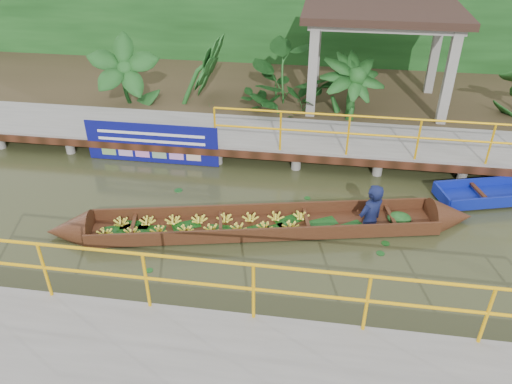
# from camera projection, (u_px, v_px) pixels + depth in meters

# --- Properties ---
(ground) EXTENTS (80.00, 80.00, 0.00)m
(ground) POSITION_uv_depth(u_px,v_px,m) (238.00, 228.00, 10.41)
(ground) COLOR #31371B
(ground) RESTS_ON ground
(land_strip) EXTENTS (30.00, 8.00, 0.45)m
(land_strip) POSITION_uv_depth(u_px,v_px,m) (277.00, 91.00, 16.59)
(land_strip) COLOR #372D1B
(land_strip) RESTS_ON ground
(far_dock) EXTENTS (16.00, 2.06, 1.66)m
(far_dock) POSITION_uv_depth(u_px,v_px,m) (261.00, 136.00, 13.03)
(far_dock) COLOR slate
(far_dock) RESTS_ON ground
(pavilion) EXTENTS (4.40, 3.00, 3.00)m
(pavilion) POSITION_uv_depth(u_px,v_px,m) (382.00, 22.00, 13.83)
(pavilion) COLOR slate
(pavilion) RESTS_ON ground
(foliage_backdrop) EXTENTS (30.00, 0.80, 4.00)m
(foliage_backdrop) POSITION_uv_depth(u_px,v_px,m) (286.00, 18.00, 17.74)
(foliage_backdrop) COLOR #123912
(foliage_backdrop) RESTS_ON ground
(vendor_boat) EXTENTS (8.81, 2.67, 2.16)m
(vendor_boat) POSITION_uv_depth(u_px,v_px,m) (283.00, 217.00, 10.25)
(vendor_boat) COLOR #3A1D10
(vendor_boat) RESTS_ON ground
(blue_banner) EXTENTS (3.41, 0.04, 1.07)m
(blue_banner) POSITION_uv_depth(u_px,v_px,m) (152.00, 143.00, 12.53)
(blue_banner) COLOR navy
(blue_banner) RESTS_ON ground
(tropical_plants) EXTENTS (14.58, 1.58, 1.98)m
(tropical_plants) POSITION_uv_depth(u_px,v_px,m) (341.00, 81.00, 13.85)
(tropical_plants) COLOR #123912
(tropical_plants) RESTS_ON ground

